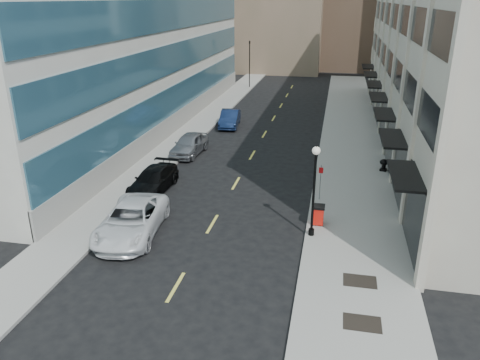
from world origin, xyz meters
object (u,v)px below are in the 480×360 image
at_px(car_black_pickup, 153,180).
at_px(car_blue_sedan, 230,118).
at_px(car_white_van, 131,220).
at_px(lamppost, 314,183).
at_px(urn_planter, 384,164).
at_px(trash_bin, 318,214).
at_px(car_silver_sedan, 189,144).
at_px(sign_post, 321,177).
at_px(traffic_signal, 250,44).

xyz_separation_m(car_black_pickup, car_blue_sedan, (1.19, 16.24, 0.05)).
relative_size(car_white_van, lamppost, 1.24).
bearing_deg(urn_planter, car_blue_sedan, 143.02).
bearing_deg(trash_bin, car_black_pickup, 164.92).
relative_size(car_blue_sedan, urn_planter, 5.63).
bearing_deg(car_black_pickup, lamppost, -20.31).
bearing_deg(car_silver_sedan, urn_planter, -0.97).
relative_size(trash_bin, sign_post, 0.49).
distance_m(car_white_van, sign_post, 11.07).
height_order(traffic_signal, car_blue_sedan, traffic_signal).
distance_m(traffic_signal, lamppost, 41.95).
relative_size(car_white_van, trash_bin, 5.59).
height_order(car_black_pickup, sign_post, sign_post).
height_order(lamppost, urn_planter, lamppost).
height_order(traffic_signal, car_silver_sedan, traffic_signal).
relative_size(car_white_van, urn_planter, 7.18).
xyz_separation_m(car_white_van, car_silver_sedan, (-1.10, 13.23, -0.02)).
relative_size(car_white_van, sign_post, 2.74).
distance_m(car_white_van, car_silver_sedan, 13.28).
xyz_separation_m(car_black_pickup, urn_planter, (14.40, 6.29, -0.06)).
bearing_deg(urn_planter, car_black_pickup, -156.41).
relative_size(car_silver_sedan, urn_planter, 5.73).
height_order(car_black_pickup, car_silver_sedan, car_silver_sedan).
bearing_deg(car_black_pickup, car_blue_sedan, 88.09).
distance_m(car_white_van, car_black_pickup, 5.87).
distance_m(car_silver_sedan, sign_post, 12.52).
bearing_deg(sign_post, car_silver_sedan, 151.39).
bearing_deg(car_white_van, car_black_pickup, 94.56).
xyz_separation_m(traffic_signal, lamppost, (10.80, -40.44, -2.76)).
bearing_deg(lamppost, trash_bin, 78.86).
bearing_deg(car_silver_sedan, car_white_van, -81.52).
relative_size(traffic_signal, sign_post, 3.23).
bearing_deg(urn_planter, lamppost, -112.29).
relative_size(traffic_signal, trash_bin, 6.58).
xyz_separation_m(car_white_van, car_black_pickup, (-1.10, 5.76, -0.11)).
xyz_separation_m(car_blue_sedan, urn_planter, (13.21, -9.95, -0.11)).
distance_m(car_black_pickup, car_silver_sedan, 7.47).
distance_m(car_black_pickup, lamppost, 11.17).
relative_size(traffic_signal, car_blue_sedan, 1.50).
xyz_separation_m(car_silver_sedan, trash_bin, (10.36, -10.37, -0.08)).
distance_m(car_silver_sedan, car_blue_sedan, 8.85).
xyz_separation_m(car_blue_sedan, trash_bin, (9.17, -19.14, -0.04)).
distance_m(sign_post, urn_planter, 7.27).
bearing_deg(urn_planter, sign_post, -124.82).
distance_m(traffic_signal, trash_bin, 40.97).
distance_m(lamppost, sign_post, 4.79).
height_order(car_white_van, urn_planter, car_white_van).
distance_m(traffic_signal, car_black_pickup, 36.59).
relative_size(traffic_signal, lamppost, 1.46).
height_order(car_black_pickup, car_blue_sedan, car_blue_sedan).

